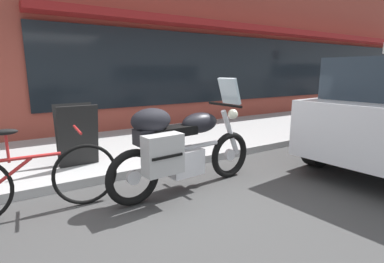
# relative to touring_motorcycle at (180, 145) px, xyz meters

# --- Properties ---
(ground_plane) EXTENTS (80.00, 80.00, 0.00)m
(ground_plane) POSITION_rel_touring_motorcycle_xyz_m (-0.28, -0.24, -0.61)
(ground_plane) COLOR #3C3C3C
(sidewalk_curb) EXTENTS (30.00, 2.91, 0.12)m
(sidewalk_curb) POSITION_rel_touring_motorcycle_xyz_m (8.72, 2.25, -0.55)
(sidewalk_curb) COLOR #A2A2A2
(sidewalk_curb) RESTS_ON ground_plane
(touring_motorcycle) EXTENTS (2.15, 0.77, 1.40)m
(touring_motorcycle) POSITION_rel_touring_motorcycle_xyz_m (0.00, 0.00, 0.00)
(touring_motorcycle) COLOR black
(touring_motorcycle) RESTS_ON ground_plane
(parked_bicycle) EXTENTS (1.74, 0.48, 0.94)m
(parked_bicycle) POSITION_rel_touring_motorcycle_xyz_m (-1.59, 0.33, -0.22)
(parked_bicycle) COLOR black
(parked_bicycle) RESTS_ON ground_plane
(sandwich_board_sign) EXTENTS (0.55, 0.41, 0.90)m
(sandwich_board_sign) POSITION_rel_touring_motorcycle_xyz_m (-0.90, 1.45, -0.03)
(sandwich_board_sign) COLOR black
(sandwich_board_sign) RESTS_ON sidewalk_curb
(parking_sign_pole) EXTENTS (0.44, 0.07, 2.23)m
(parking_sign_pole) POSITION_rel_touring_motorcycle_xyz_m (8.03, 1.53, 0.84)
(parking_sign_pole) COLOR #59595B
(parking_sign_pole) RESTS_ON sidewalk_curb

